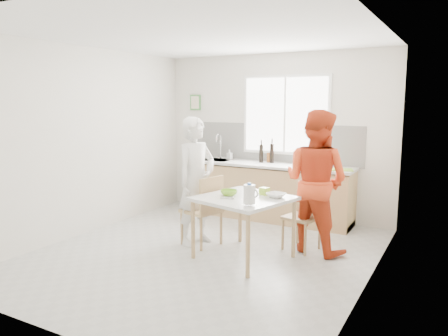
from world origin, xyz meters
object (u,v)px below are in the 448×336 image
at_px(bowl_white, 276,195).
at_px(wine_bottle_b, 261,153).
at_px(chair_far, 305,213).
at_px(milk_jug, 250,194).
at_px(bowl_green, 229,193).
at_px(dining_table, 244,203).
at_px(chair_left, 205,208).
at_px(person_white, 196,181).
at_px(wine_bottle_a, 272,153).
at_px(person_red, 316,181).

bearing_deg(bowl_white, wine_bottle_b, 119.49).
relative_size(chair_far, milk_jug, 3.66).
height_order(bowl_green, wine_bottle_b, wine_bottle_b).
height_order(chair_far, wine_bottle_b, wine_bottle_b).
distance_m(dining_table, chair_left, 0.70).
xyz_separation_m(chair_left, bowl_white, (1.01, 0.00, 0.28)).
distance_m(person_white, bowl_white, 1.17).
height_order(bowl_white, milk_jug, milk_jug).
height_order(chair_far, wine_bottle_a, wine_bottle_a).
height_order(person_red, milk_jug, person_red).
distance_m(bowl_white, milk_jug, 0.54).
bearing_deg(person_white, wine_bottle_a, 2.20).
distance_m(wine_bottle_a, wine_bottle_b, 0.18).
bearing_deg(bowl_white, chair_left, -179.84).
bearing_deg(bowl_white, dining_table, -154.37).
relative_size(chair_far, person_red, 0.48).
height_order(person_red, wine_bottle_a, person_red).
height_order(wine_bottle_a, wine_bottle_b, wine_bottle_a).
height_order(chair_left, bowl_green, chair_left).
xyz_separation_m(dining_table, person_red, (0.68, 0.69, 0.22)).
xyz_separation_m(wine_bottle_a, wine_bottle_b, (-0.17, -0.04, -0.01)).
relative_size(person_white, wine_bottle_a, 5.38).
xyz_separation_m(person_white, bowl_green, (0.61, -0.21, -0.06)).
height_order(chair_far, person_red, person_red).
xyz_separation_m(person_white, bowl_white, (1.17, -0.04, -0.06)).
height_order(person_white, wine_bottle_a, person_white).
relative_size(chair_far, bowl_white, 3.90).
xyz_separation_m(dining_table, wine_bottle_a, (-0.45, 1.94, 0.39)).
xyz_separation_m(bowl_green, wine_bottle_a, (-0.25, 1.94, 0.28)).
xyz_separation_m(person_white, wine_bottle_b, (0.20, 1.69, 0.21)).
relative_size(chair_left, bowl_green, 4.51).
distance_m(bowl_white, wine_bottle_a, 1.96).
xyz_separation_m(dining_table, wine_bottle_b, (-0.62, 1.89, 0.38)).
bearing_deg(milk_jug, dining_table, 139.21).
height_order(dining_table, wine_bottle_b, wine_bottle_b).
bearing_deg(bowl_green, wine_bottle_a, 97.22).
distance_m(person_red, milk_jug, 1.13).
distance_m(person_red, wine_bottle_a, 1.69).
bearing_deg(wine_bottle_b, chair_far, -45.63).
height_order(chair_left, person_red, person_red).
distance_m(dining_table, person_white, 0.86).
distance_m(bowl_green, milk_jug, 0.58).
bearing_deg(person_red, chair_far, 9.97).
xyz_separation_m(chair_left, person_white, (-0.16, 0.04, 0.34)).
height_order(bowl_green, milk_jug, milk_jug).
bearing_deg(milk_jug, bowl_green, 156.36).
bearing_deg(milk_jug, chair_left, 164.43).
relative_size(chair_left, person_white, 0.55).
relative_size(chair_far, wine_bottle_a, 2.71).
bearing_deg(milk_jug, person_red, 81.53).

